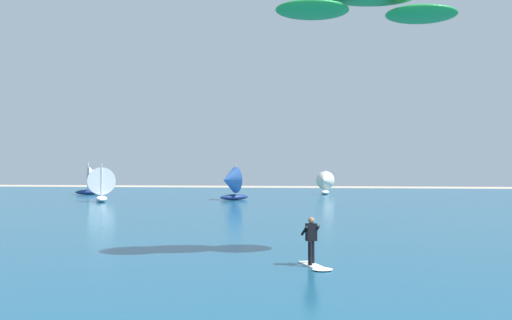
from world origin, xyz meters
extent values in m
cube|color=navy|center=(0.00, 51.71, 0.05)|extent=(160.00, 90.00, 0.10)
cube|color=white|center=(3.13, 19.75, 0.12)|extent=(0.97, 1.46, 0.05)
cylinder|color=black|center=(3.10, 19.54, 0.55)|extent=(0.14, 0.14, 0.80)
cylinder|color=black|center=(3.17, 19.96, 0.55)|extent=(0.14, 0.14, 0.80)
cube|color=black|center=(3.13, 19.75, 1.25)|extent=(0.42, 0.35, 0.60)
sphere|color=#9E7051|center=(3.13, 19.75, 1.66)|extent=(0.22, 0.22, 0.22)
cylinder|color=black|center=(2.90, 19.73, 1.30)|extent=(0.29, 0.50, 0.39)
cylinder|color=black|center=(3.30, 19.91, 1.30)|extent=(0.29, 0.50, 0.39)
ellipsoid|color=white|center=(3.52, 18.88, 0.14)|extent=(0.88, 0.83, 0.08)
ellipsoid|color=#198C3F|center=(3.14, 21.23, 9.40)|extent=(3.29, 2.93, 0.44)
ellipsoid|color=#198C3F|center=(7.30, 22.36, 9.40)|extent=(3.29, 2.93, 0.44)
ellipsoid|color=navy|center=(-27.24, 67.67, 0.43)|extent=(3.68, 2.95, 0.67)
cylinder|color=silver|center=(-27.38, 67.58, 2.56)|extent=(0.11, 0.11, 3.57)
cone|color=silver|center=(-26.72, 68.00, 2.38)|extent=(2.93, 3.37, 3.00)
ellipsoid|color=navy|center=(-6.25, 57.92, 0.42)|extent=(3.36, 3.06, 0.64)
cylinder|color=silver|center=(-6.13, 58.02, 2.43)|extent=(0.11, 0.11, 3.39)
cone|color=#3F72CC|center=(-6.70, 57.55, 2.26)|extent=(2.96, 3.14, 2.85)
ellipsoid|color=white|center=(-19.06, 52.89, 0.41)|extent=(2.32, 3.52, 0.62)
cylinder|color=silver|center=(-19.00, 52.74, 2.39)|extent=(0.10, 0.10, 3.33)
cone|color=white|center=(-19.28, 53.42, 2.22)|extent=(3.14, 2.41, 2.80)
ellipsoid|color=silver|center=(3.40, 72.57, 0.37)|extent=(1.37, 3.02, 0.55)
cylinder|color=silver|center=(3.42, 72.71, 2.11)|extent=(0.09, 0.09, 2.92)
cone|color=silver|center=(3.34, 72.07, 1.96)|extent=(2.60, 1.58, 2.45)
camera|label=1|loc=(3.68, 1.20, 3.42)|focal=37.49mm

